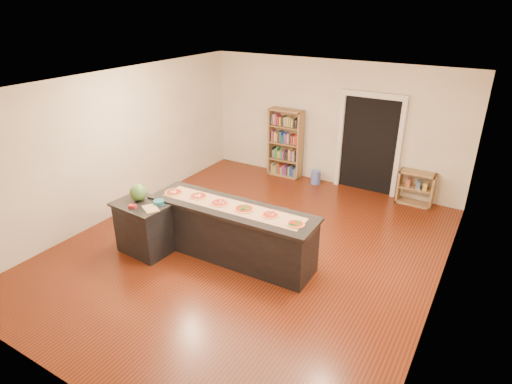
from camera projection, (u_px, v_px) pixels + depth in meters
The scene contains 18 objects.
room at pixel (250, 174), 6.86m from camera, with size 6.00×7.00×2.80m.
doorway at pixel (369, 139), 9.22m from camera, with size 1.40×0.09×2.21m.
kitchen_island at pixel (232, 232), 7.01m from camera, with size 2.85×0.77×0.94m.
side_counter at pixel (144, 227), 7.19m from camera, with size 0.92×0.67×0.91m.
bookshelf at pixel (285, 143), 10.17m from camera, with size 0.82×0.29×1.64m, color #9E784C.
low_shelf at pixel (416, 188), 8.91m from camera, with size 0.72×0.31×0.72m, color #9E784C.
waste_bin at pixel (316, 177), 9.98m from camera, with size 0.22×0.22×0.32m, color #5567BD.
kraft_paper at pixel (232, 206), 6.81m from camera, with size 2.48×0.45×0.00m, color tan.
watermelon at pixel (138, 192), 7.05m from camera, with size 0.28×0.28×0.28m, color #144214.
cutting_board at pixel (151, 209), 6.80m from camera, with size 0.31×0.21×0.02m, color tan.
package_red at pixel (133, 206), 6.85m from camera, with size 0.12×0.09×0.04m, color maroon.
package_teal at pixel (159, 202), 6.96m from camera, with size 0.18×0.18×0.07m, color #195966.
pizza_a at pixel (174, 192), 7.28m from camera, with size 0.29×0.29×0.02m.
pizza_b at pixel (198, 196), 7.15m from camera, with size 0.31×0.31×0.02m.
pizza_c at pixel (220, 203), 6.91m from camera, with size 0.30×0.30×0.02m.
pizza_d at pixel (244, 209), 6.71m from camera, with size 0.32×0.32×0.02m.
pizza_e at pixel (270, 215), 6.53m from camera, with size 0.28×0.28×0.02m.
pizza_f at pixel (295, 224), 6.26m from camera, with size 0.29×0.29×0.02m.
Camera 1 is at (3.37, -5.41, 3.97)m, focal length 30.00 mm.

